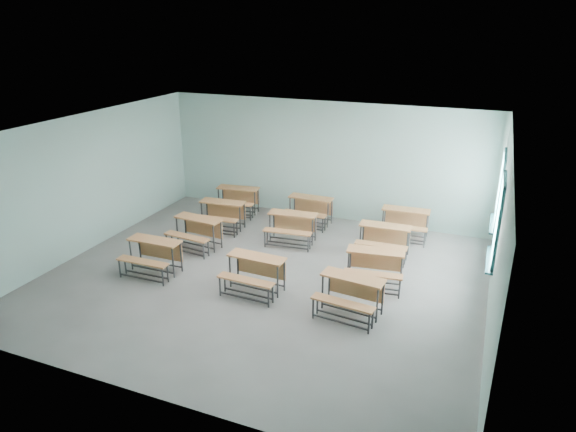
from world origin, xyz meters
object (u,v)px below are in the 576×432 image
object	(u,v)px
desk_unit_r0c0	(152,252)
desk_unit_r0c1	(254,269)
desk_unit_r1c0	(196,229)
desk_unit_r2c1	(291,224)
desk_unit_r2c2	(384,236)
desk_unit_r3c1	(309,207)
desk_unit_r3c2	(405,219)
desk_unit_r2c0	(221,211)
desk_unit_r3c0	(237,197)
desk_unit_r1c2	(375,263)
desk_unit_r0c2	(350,291)

from	to	relation	value
desk_unit_r0c0	desk_unit_r0c1	distance (m)	2.40
desk_unit_r1c0	desk_unit_r2c1	world-z (taller)	same
desk_unit_r2c2	desk_unit_r3c1	bearing A→B (deg)	149.43
desk_unit_r0c0	desk_unit_r0c1	bearing A→B (deg)	1.22
desk_unit_r3c2	desk_unit_r0c0	bearing A→B (deg)	-142.83
desk_unit_r0c0	desk_unit_r2c0	bearing A→B (deg)	85.91
desk_unit_r1c0	desk_unit_r2c2	xyz separation A→B (m)	(4.28, 1.22, 0.00)
desk_unit_r2c1	desk_unit_r3c2	bearing A→B (deg)	21.86
desk_unit_r3c0	desk_unit_r3c1	world-z (taller)	same
desk_unit_r2c2	desk_unit_r3c0	bearing A→B (deg)	162.31
desk_unit_r2c1	desk_unit_r3c2	distance (m)	2.86
desk_unit_r2c2	desk_unit_r3c0	xyz separation A→B (m)	(-4.46, 1.27, 0.00)
desk_unit_r3c1	desk_unit_r0c0	bearing A→B (deg)	-117.95
desk_unit_r2c0	desk_unit_r3c1	size ratio (longest dim) A/B	1.04
desk_unit_r0c0	desk_unit_r1c2	distance (m)	4.74
desk_unit_r2c2	desk_unit_r3c0	world-z (taller)	same
desk_unit_r1c2	desk_unit_r2c1	bearing A→B (deg)	142.51
desk_unit_r1c0	desk_unit_r2c1	xyz separation A→B (m)	(2.00, 1.15, 0.00)
desk_unit_r2c0	desk_unit_r2c2	world-z (taller)	same
desk_unit_r0c1	desk_unit_r3c0	size ratio (longest dim) A/B	0.95
desk_unit_r2c0	desk_unit_r3c0	bearing A→B (deg)	92.88
desk_unit_r1c0	desk_unit_r3c1	bearing A→B (deg)	56.67
desk_unit_r2c0	desk_unit_r2c2	xyz separation A→B (m)	(4.29, -0.05, 0.00)
desk_unit_r1c0	desk_unit_r1c2	xyz separation A→B (m)	(4.40, -0.23, 0.00)
desk_unit_r3c0	desk_unit_r1c0	bearing A→B (deg)	-93.21
desk_unit_r0c0	desk_unit_r3c1	size ratio (longest dim) A/B	1.00
desk_unit_r0c1	desk_unit_r2c0	world-z (taller)	same
desk_unit_r0c0	desk_unit_r2c2	size ratio (longest dim) A/B	0.99
desk_unit_r0c0	desk_unit_r2c1	distance (m)	3.42
desk_unit_r2c1	desk_unit_r3c1	distance (m)	1.31
desk_unit_r0c2	desk_unit_r3c0	world-z (taller)	same
desk_unit_r2c0	desk_unit_r3c2	distance (m)	4.71
desk_unit_r1c2	desk_unit_r2c1	distance (m)	2.77
desk_unit_r3c2	desk_unit_r1c0	bearing A→B (deg)	-154.23
desk_unit_r0c2	desk_unit_r2c2	world-z (taller)	same
desk_unit_r0c0	desk_unit_r0c2	xyz separation A→B (m)	(4.42, -0.04, 0.00)
desk_unit_r2c0	desk_unit_r0c0	bearing A→B (deg)	-98.30
desk_unit_r2c1	desk_unit_r2c2	world-z (taller)	same
desk_unit_r0c1	desk_unit_r1c0	world-z (taller)	same
desk_unit_r0c1	desk_unit_r0c2	bearing A→B (deg)	-1.06
desk_unit_r1c0	desk_unit_r1c2	distance (m)	4.40
desk_unit_r0c0	desk_unit_r1c0	world-z (taller)	same
desk_unit_r1c0	desk_unit_r1c2	size ratio (longest dim) A/B	0.98
desk_unit_r0c1	desk_unit_r2c2	xyz separation A→B (m)	(2.06, 2.62, 0.00)
desk_unit_r0c2	desk_unit_r3c2	bearing A→B (deg)	91.82
desk_unit_r1c2	desk_unit_r2c2	size ratio (longest dim) A/B	1.06
desk_unit_r1c2	desk_unit_r3c0	world-z (taller)	same
desk_unit_r0c1	desk_unit_r3c0	xyz separation A→B (m)	(-2.40, 3.88, 0.00)
desk_unit_r2c0	desk_unit_r3c2	xyz separation A→B (m)	(4.55, 1.21, 0.00)
desk_unit_r0c0	desk_unit_r1c2	bearing A→B (deg)	14.62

